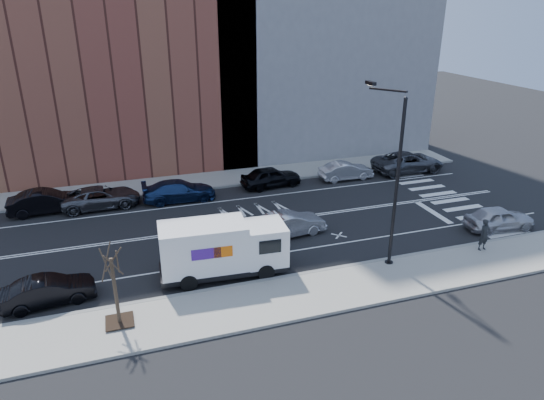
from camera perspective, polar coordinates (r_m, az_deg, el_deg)
ground at (r=30.85m, az=-4.93°, el=-3.14°), size 120.00×120.00×0.00m
sidewalk_near at (r=23.41m, az=0.25°, el=-11.76°), size 44.00×3.60×0.15m
sidewalk_far at (r=38.81m, az=-7.99°, el=2.26°), size 44.00×3.60×0.15m
curb_near at (r=24.84m, az=-1.08°, el=-9.53°), size 44.00×0.25×0.17m
curb_far at (r=37.14m, az=-7.48°, el=1.39°), size 44.00×0.25×0.17m
crosswalk at (r=37.48m, az=19.57°, el=0.30°), size 3.00×14.00×0.01m
road_markings at (r=30.85m, az=-4.93°, el=-3.13°), size 40.00×8.60×0.01m
bldg_brick at (r=42.92m, az=-21.71°, el=17.84°), size 26.00×10.00×22.00m
bldg_concrete at (r=46.52m, az=5.17°, el=21.90°), size 20.00×10.00×26.00m
streetlight at (r=25.51m, az=14.00°, el=3.07°), size 0.44×4.02×9.34m
street_tree at (r=22.17m, az=-17.86°, el=-10.85°), size 1.20×1.20×3.75m
fedex_van at (r=24.92m, az=-5.88°, el=-5.64°), size 6.65×2.63×2.98m
far_parked_b at (r=35.85m, az=-25.04°, el=-0.16°), size 4.88×1.94×1.58m
far_parked_c at (r=35.39m, az=-19.48°, el=0.30°), size 5.33×2.61×1.46m
far_parked_d at (r=35.15m, az=-10.87°, el=1.09°), size 5.17×2.21×1.49m
far_parked_e at (r=37.15m, az=-0.13°, el=2.74°), size 4.79×2.32×1.58m
far_parked_f at (r=39.21m, az=8.69°, el=3.41°), size 4.30×1.51×1.41m
far_parked_g at (r=42.11m, az=15.71°, el=4.33°), size 6.02×2.79×1.67m
driving_sedan at (r=29.37m, az=2.06°, el=-2.84°), size 4.61×2.11×1.47m
near_parked_rear_a at (r=25.25m, az=-24.78°, el=-9.68°), size 4.25×1.92×1.35m
near_parked_front at (r=33.26m, az=25.17°, el=-1.96°), size 4.46×2.12×1.47m
pedestrian at (r=29.76m, az=23.71°, el=-3.77°), size 0.71×0.51×1.84m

